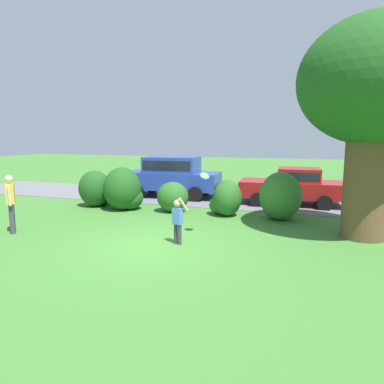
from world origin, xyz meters
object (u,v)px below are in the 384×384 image
object	(u,v)px
oak_tree_large	(376,91)
adult_onlooker	(11,201)
frisbee	(205,176)
child_thrower	(178,218)
parked_sedan	(293,185)
parked_suv	(172,175)

from	to	relation	value
oak_tree_large	adult_onlooker	bearing A→B (deg)	-163.33
frisbee	adult_onlooker	bearing A→B (deg)	-164.36
child_thrower	frisbee	xyz separation A→B (m)	(0.45, 0.95, 1.04)
child_thrower	frisbee	size ratio (longest dim) A/B	4.11
frisbee	adult_onlooker	size ratio (longest dim) A/B	0.18
child_thrower	parked_sedan	bearing A→B (deg)	68.77
parked_sedan	frisbee	size ratio (longest dim) A/B	14.34
frisbee	parked_sedan	bearing A→B (deg)	69.51
adult_onlooker	child_thrower	bearing A→B (deg)	6.72
oak_tree_large	parked_suv	world-z (taller)	oak_tree_large
oak_tree_large	child_thrower	bearing A→B (deg)	-153.94
parked_suv	oak_tree_large	bearing A→B (deg)	-29.72
oak_tree_large	parked_sedan	distance (m)	5.86
oak_tree_large	adult_onlooker	xyz separation A→B (m)	(-9.90, -2.96, -3.08)
adult_onlooker	parked_suv	bearing A→B (deg)	74.10
oak_tree_large	adult_onlooker	distance (m)	10.78
frisbee	child_thrower	bearing A→B (deg)	-115.57
child_thrower	oak_tree_large	bearing A→B (deg)	26.06
oak_tree_large	parked_sedan	size ratio (longest dim) A/B	1.35
adult_onlooker	parked_sedan	bearing A→B (deg)	43.68
parked_suv	adult_onlooker	xyz separation A→B (m)	(-2.11, -7.41, -0.09)
parked_sedan	parked_suv	distance (m)	5.56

